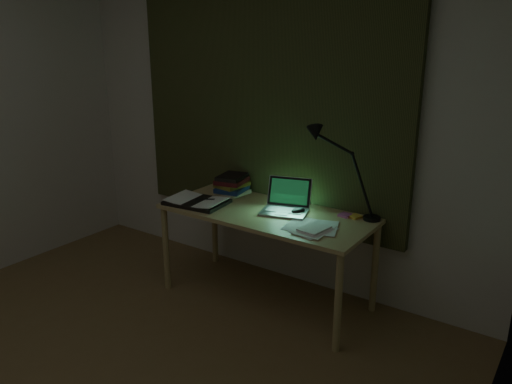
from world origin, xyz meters
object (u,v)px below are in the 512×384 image
open_textbook (197,201)px  desk_lamp (375,175)px  laptop (284,198)px  desk (266,256)px  loose_papers (309,226)px  book_stack (232,184)px

open_textbook → desk_lamp: 1.23m
laptop → open_textbook: (-0.61, -0.18, -0.09)m
desk → open_textbook: 0.62m
loose_papers → desk_lamp: 0.52m
desk → desk_lamp: size_ratio=2.41×
desk → desk_lamp: 0.93m
laptop → loose_papers: 0.32m
desk → desk_lamp: (0.64, 0.25, 0.62)m
open_textbook → book_stack: 0.33m
laptop → loose_papers: (0.27, -0.14, -0.10)m
desk → loose_papers: bearing=-14.5°
open_textbook → desk_lamp: desk_lamp is taller
desk → open_textbook: bearing=-164.4°
laptop → desk_lamp: 0.60m
laptop → open_textbook: laptop is taller
open_textbook → laptop: bearing=9.9°
laptop → desk_lamp: bearing=5.2°
open_textbook → book_stack: (0.07, 0.32, 0.06)m
laptop → desk_lamp: size_ratio=0.57×
loose_papers → laptop: bearing=152.6°
laptop → desk_lamp: (0.53, 0.21, 0.19)m
laptop → book_stack: 0.55m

